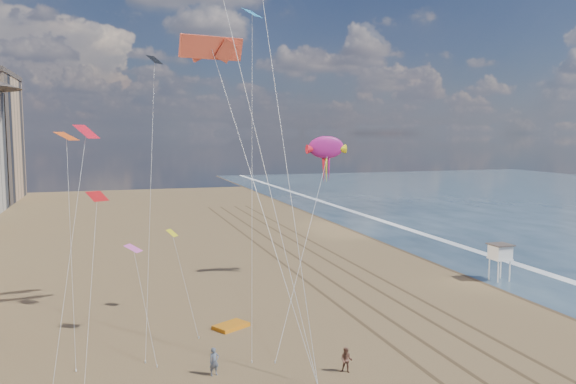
% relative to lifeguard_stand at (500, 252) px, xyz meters
% --- Properties ---
extents(wet_sand, '(260.00, 260.00, 0.00)m').
position_rel_lifeguard_stand_xyz_m(wet_sand, '(2.18, 12.52, -2.77)').
color(wet_sand, '#42301E').
rests_on(wet_sand, ground).
extents(foam, '(260.00, 260.00, 0.00)m').
position_rel_lifeguard_stand_xyz_m(foam, '(6.38, 12.52, -2.77)').
color(foam, white).
rests_on(foam, ground).
extents(tracks, '(7.68, 120.00, 0.01)m').
position_rel_lifeguard_stand_xyz_m(tracks, '(-14.27, 2.52, -2.77)').
color(tracks, brown).
rests_on(tracks, ground).
extents(lifeguard_stand, '(1.99, 1.99, 3.60)m').
position_rel_lifeguard_stand_xyz_m(lifeguard_stand, '(0.00, 0.00, 0.00)').
color(lifeguard_stand, white).
rests_on(lifeguard_stand, ground).
extents(grounded_kite, '(2.89, 2.56, 0.28)m').
position_rel_lifeguard_stand_xyz_m(grounded_kite, '(-27.63, -5.30, -2.64)').
color(grounded_kite, orange).
rests_on(grounded_kite, ground).
extents(show_kite, '(7.31, 9.68, 24.39)m').
position_rel_lifeguard_stand_xyz_m(show_kite, '(-15.79, 5.99, 10.09)').
color(show_kite, '#A7197B').
rests_on(show_kite, ground).
extents(kite_flyer_a, '(0.69, 0.54, 1.67)m').
position_rel_lifeguard_stand_xyz_m(kite_flyer_a, '(-30.24, -13.02, -1.94)').
color(kite_flyer_a, slate).
rests_on(kite_flyer_a, ground).
extents(kite_flyer_b, '(0.95, 0.91, 1.54)m').
position_rel_lifeguard_stand_xyz_m(kite_flyer_b, '(-22.63, -15.02, -2.01)').
color(kite_flyer_b, brown).
rests_on(kite_flyer_b, ground).
extents(small_kites, '(14.61, 10.31, 17.03)m').
position_rel_lifeguard_stand_xyz_m(small_kites, '(-34.19, -4.06, 11.45)').
color(small_kites, '#FF5415').
rests_on(small_kites, ground).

